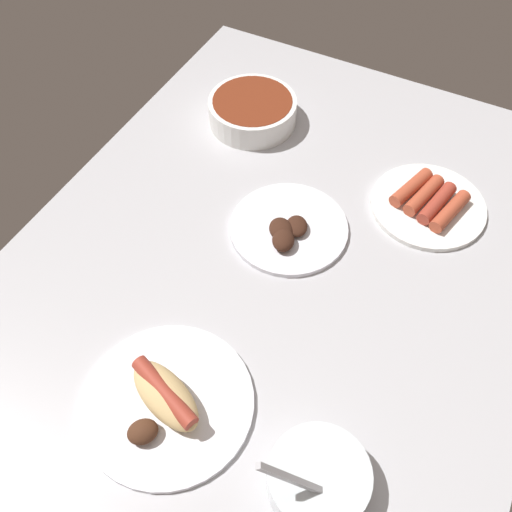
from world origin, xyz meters
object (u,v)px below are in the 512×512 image
Objects in this scene: bowl_chili at (253,110)px; plate_hotdog_assembled at (166,401)px; bowl_coleslaw at (318,478)px; plate_sausages at (429,203)px; plate_grilled_meat at (288,229)px.

bowl_chili is 64.68cm from plate_hotdog_assembled.
bowl_coleslaw is at bearing 89.63° from plate_hotdog_assembled.
bowl_chili is 75.21cm from bowl_coleslaw.
plate_sausages is at bearing -178.34° from bowl_coleslaw.
plate_grilled_meat is at bearing 39.49° from bowl_chili.
bowl_coleslaw is 55.62cm from plate_sausages.
bowl_coleslaw is at bearing 34.22° from bowl_chili.
plate_grilled_meat is 1.01× the size of plate_sausages.
bowl_chili is at bearing -163.62° from plate_hotdog_assembled.
bowl_coleslaw is 0.69× the size of plate_grilled_meat.
bowl_chili is 1.24× the size of bowl_coleslaw.
bowl_coleslaw is (62.19, 42.29, -0.12)cm from bowl_chili.
bowl_coleslaw is at bearing 1.66° from plate_sausages.
plate_grilled_meat is 0.85× the size of plate_hotdog_assembled.
bowl_chili is 0.86× the size of plate_grilled_meat.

